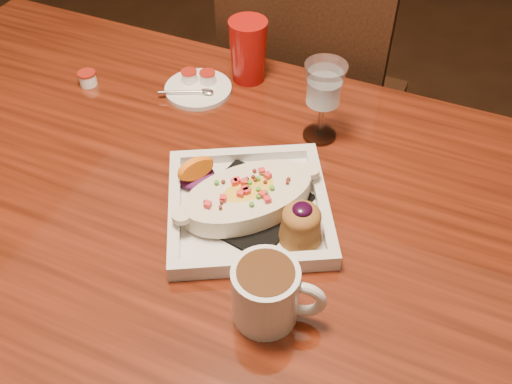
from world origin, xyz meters
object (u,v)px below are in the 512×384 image
at_px(plate, 253,203).
at_px(saucer, 197,87).
at_px(chair_far, 310,107).
at_px(red_tumbler, 248,51).
at_px(table, 195,238).
at_px(coffee_mug, 268,292).
at_px(goblet, 324,89).

xyz_separation_m(plate, saucer, (-0.24, 0.27, -0.02)).
bearing_deg(chair_far, saucer, 68.51).
xyz_separation_m(plate, red_tumbler, (-0.17, 0.35, 0.04)).
bearing_deg(table, saucer, 115.76).
height_order(coffee_mug, saucer, coffee_mug).
bearing_deg(saucer, plate, -47.75).
xyz_separation_m(coffee_mug, goblet, (-0.06, 0.39, 0.06)).
bearing_deg(saucer, red_tumbler, 46.52).
xyz_separation_m(goblet, red_tumbler, (-0.20, 0.12, -0.04)).
relative_size(chair_far, goblet, 5.96).
distance_m(plate, saucer, 0.36).
bearing_deg(plate, coffee_mug, -88.20).
distance_m(table, saucer, 0.33).
height_order(chair_far, saucer, chair_far).
relative_size(goblet, red_tumbler, 1.19).
bearing_deg(table, red_tumbler, 99.05).
bearing_deg(plate, saucer, 103.77).
bearing_deg(chair_far, goblet, 110.23).
distance_m(plate, red_tumbler, 0.39).
xyz_separation_m(saucer, red_tumbler, (0.08, 0.08, 0.06)).
bearing_deg(coffee_mug, plate, 107.16).
bearing_deg(goblet, coffee_mug, -81.20).
distance_m(plate, goblet, 0.25).
bearing_deg(plate, table, 159.01).
bearing_deg(table, chair_far, 90.00).
xyz_separation_m(plate, coffee_mug, (0.09, -0.16, 0.02)).
bearing_deg(goblet, red_tumbler, 149.21).
relative_size(table, chair_far, 1.61).
height_order(table, plate, plate).
relative_size(table, goblet, 9.62).
xyz_separation_m(table, goblet, (0.14, 0.25, 0.21)).
xyz_separation_m(chair_far, coffee_mug, (0.20, -0.78, 0.30)).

